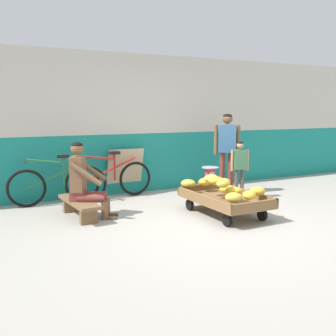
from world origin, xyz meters
name	(u,v)px	position (x,y,z in m)	size (l,w,h in m)	color
ground_plane	(218,226)	(0.00, 0.00, 0.00)	(80.00, 80.00, 0.00)	#A39E93
back_wall	(140,124)	(0.00, 2.75, 1.33)	(16.00, 0.30, 2.65)	#19847A
banana_cart	(224,200)	(0.41, 0.43, 0.24)	(0.86, 1.45, 0.36)	brown
banana_pile	(224,186)	(0.37, 0.40, 0.46)	(0.88, 1.43, 0.26)	gold
low_bench	(79,205)	(-1.62, 1.30, 0.20)	(0.39, 1.12, 0.27)	brown
vendor_seated	(84,181)	(-1.54, 1.26, 0.57)	(0.74, 0.64, 1.14)	brown
plastic_crate	(210,191)	(0.79, 1.43, 0.15)	(0.36, 0.28, 0.30)	red
weighing_scale	(210,175)	(0.79, 1.43, 0.45)	(0.30, 0.30, 0.29)	#28282D
bicycle_near_left	(58,184)	(-1.73, 2.26, 0.35)	(1.66, 0.48, 0.86)	black
bicycle_far_left	(110,179)	(-0.79, 2.34, 0.35)	(1.66, 0.48, 0.86)	black
sign_board	(125,172)	(-0.41, 2.56, 0.44)	(0.70, 0.24, 0.88)	#C6B289
customer_adult	(227,144)	(1.36, 1.73, 0.95)	(0.42, 0.34, 1.53)	brown
customer_child	(240,164)	(1.29, 1.23, 0.65)	(0.32, 0.20, 1.05)	brown
shopping_bag	(215,197)	(0.68, 1.10, 0.12)	(0.18, 0.12, 0.24)	green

